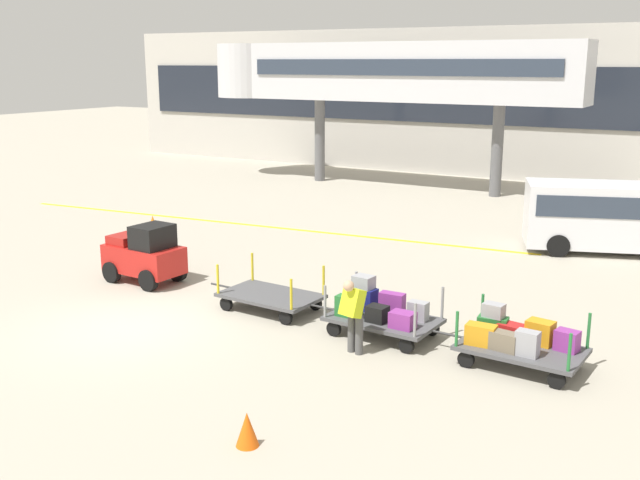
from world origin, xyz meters
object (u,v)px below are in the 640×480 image
Objects in this scene: baggage_cart_lead at (271,296)px; baggage_cart_middle at (380,311)px; baggage_handler at (353,313)px; baggage_cart_tail at (517,340)px; shuttle_van at (608,212)px; baggage_tug at (145,254)px; safety_cone_far at (153,223)px; safety_cone_near at (247,429)px.

baggage_cart_lead is 2.92m from baggage_cart_middle.
baggage_cart_tail is at bearing 19.88° from baggage_handler.
shuttle_van reaches higher than baggage_cart_tail.
baggage_tug is 0.71× the size of baggage_cart_lead.
safety_cone_far is (-3.99, 4.67, -0.48)m from baggage_tug.
safety_cone_near is at bearing -85.87° from baggage_handler.
baggage_cart_tail is 3.19m from baggage_handler.
baggage_handler is at bearing -160.12° from baggage_cart_tail.
baggage_cart_lead is at bearing 120.38° from safety_cone_near.
shuttle_van reaches higher than safety_cone_near.
baggage_cart_lead is at bearing 176.73° from baggage_cart_tail.
baggage_cart_tail is at bearing -3.47° from baggage_tug.
baggage_cart_lead is 1.95× the size of baggage_handler.
baggage_handler is at bearing -104.80° from shuttle_van.
baggage_cart_middle reaches higher than baggage_cart_tail.
baggage_cart_middle reaches higher than baggage_cart_lead.
safety_cone_far is at bearing 148.75° from baggage_cart_lead.
shuttle_van is at bearing 43.37° from baggage_tug.
shuttle_van is 9.38× the size of safety_cone_near.
safety_cone_far is at bearing 159.40° from baggage_cart_tail.
baggage_handler is 0.30× the size of shuttle_van.
baggage_tug reaches higher than safety_cone_near.
baggage_tug is at bearing 142.05° from safety_cone_near.
baggage_tug is at bearing 176.53° from baggage_cart_tail.
baggage_cart_tail is (5.89, -0.34, 0.17)m from baggage_cart_lead.
baggage_tug is at bearing 176.26° from baggage_cart_lead.
baggage_handler is 2.84× the size of safety_cone_near.
safety_cone_far is (-8.14, 4.94, -0.07)m from baggage_cart_lead.
safety_cone_far is (-11.05, 5.11, -0.25)m from baggage_cart_middle.
safety_cone_near is at bearing -86.87° from baggage_cart_middle.
safety_cone_far is at bearing 155.21° from baggage_cart_middle.
baggage_tug is 0.71× the size of baggage_cart_middle.
baggage_cart_middle is 5.53× the size of safety_cone_far.
baggage_cart_middle is 1.95× the size of baggage_handler.
baggage_handler is at bearing 94.13° from safety_cone_near.
baggage_tug is 3.94× the size of safety_cone_near.
baggage_cart_middle is 12.18m from safety_cone_far.
baggage_handler is at bearing -90.11° from baggage_cart_middle.
baggage_tug is at bearing 176.45° from baggage_cart_middle.
baggage_tug reaches higher than baggage_cart_tail.
shuttle_van reaches higher than baggage_cart_lead.
baggage_cart_lead is 5.53× the size of safety_cone_near.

